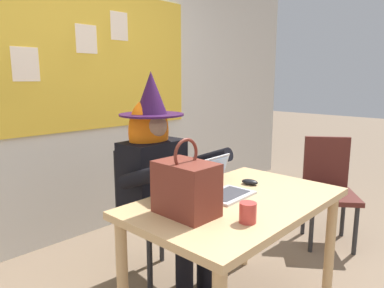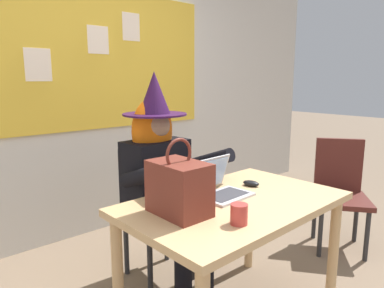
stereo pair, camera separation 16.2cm
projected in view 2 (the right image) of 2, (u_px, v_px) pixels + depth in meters
The scene contains 9 objects.
wall_back_bulletin at pixel (88, 80), 3.07m from camera, with size 6.32×1.90×2.74m.
desk_main at pixel (234, 217), 1.94m from camera, with size 1.24×0.78×0.74m.
chair_at_desk at pixel (152, 204), 2.49m from camera, with size 0.46×0.46×0.91m.
person_costumed at pixel (162, 169), 2.34m from camera, with size 0.61×0.69×1.44m.
laptop at pixel (220, 187), 2.00m from camera, with size 0.30×0.28×0.21m.
computer_mouse at pixel (251, 183), 2.17m from camera, with size 0.06×0.10×0.03m, color black.
handbag at pixel (179, 187), 1.71m from camera, with size 0.20×0.30×0.38m.
coffee_mug at pixel (239, 214), 1.60m from camera, with size 0.08×0.08×0.10m, color #B23833.
chair_extra_corner at pixel (340, 188), 2.92m from camera, with size 0.59×0.59×0.89m.
Camera 2 is at (-1.39, -1.08, 1.39)m, focal length 32.95 mm.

